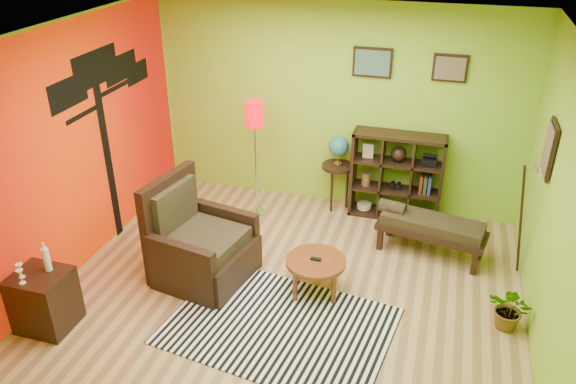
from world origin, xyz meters
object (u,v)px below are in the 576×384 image
(side_cabinet, at_px, (45,300))
(armchair, at_px, (199,248))
(cube_shelf, at_px, (397,176))
(floor_lamp, at_px, (255,124))
(coffee_table, at_px, (316,264))
(bench, at_px, (429,226))
(globe_table, at_px, (338,155))
(potted_plant, at_px, (510,313))

(side_cabinet, bearing_deg, armchair, 47.97)
(cube_shelf, bearing_deg, floor_lamp, -165.65)
(coffee_table, distance_m, armchair, 1.35)
(cube_shelf, xyz_separation_m, bench, (0.49, -0.81, -0.22))
(coffee_table, height_order, side_cabinet, side_cabinet)
(coffee_table, relative_size, floor_lamp, 0.41)
(coffee_table, xyz_separation_m, cube_shelf, (0.64, 1.92, 0.25))
(coffee_table, xyz_separation_m, globe_table, (-0.17, 1.94, 0.46))
(floor_lamp, distance_m, globe_table, 1.23)
(side_cabinet, height_order, bench, side_cabinet)
(coffee_table, relative_size, cube_shelf, 0.55)
(side_cabinet, bearing_deg, globe_table, 54.85)
(armchair, relative_size, potted_plant, 2.55)
(armchair, xyz_separation_m, bench, (2.48, 1.19, 0.02))
(coffee_table, distance_m, globe_table, 2.00)
(side_cabinet, xyz_separation_m, floor_lamp, (1.28, 2.77, 1.00))
(globe_table, distance_m, cube_shelf, 0.84)
(coffee_table, relative_size, armchair, 0.56)
(armchair, relative_size, cube_shelf, 0.99)
(cube_shelf, bearing_deg, bench, -58.79)
(floor_lamp, xyz_separation_m, potted_plant, (3.22, -1.50, -1.13))
(armchair, xyz_separation_m, potted_plant, (3.38, 0.03, -0.18))
(side_cabinet, relative_size, floor_lamp, 0.58)
(floor_lamp, distance_m, cube_shelf, 2.02)
(bench, bearing_deg, coffee_table, -135.44)
(globe_table, bearing_deg, side_cabinet, -125.15)
(coffee_table, distance_m, floor_lamp, 2.11)
(globe_table, bearing_deg, bench, -32.34)
(side_cabinet, distance_m, globe_table, 4.02)
(armchair, relative_size, bench, 0.88)
(armchair, bearing_deg, floor_lamp, 84.02)
(globe_table, relative_size, potted_plant, 2.29)
(armchair, bearing_deg, cube_shelf, 45.10)
(coffee_table, xyz_separation_m, floor_lamp, (-1.19, 1.45, 0.96))
(cube_shelf, relative_size, potted_plant, 2.58)
(globe_table, height_order, bench, globe_table)
(side_cabinet, height_order, cube_shelf, cube_shelf)
(floor_lamp, xyz_separation_m, cube_shelf, (1.83, 0.47, -0.71))
(bench, bearing_deg, potted_plant, -52.31)
(globe_table, relative_size, bench, 0.79)
(side_cabinet, height_order, globe_table, globe_table)
(coffee_table, distance_m, potted_plant, 2.04)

